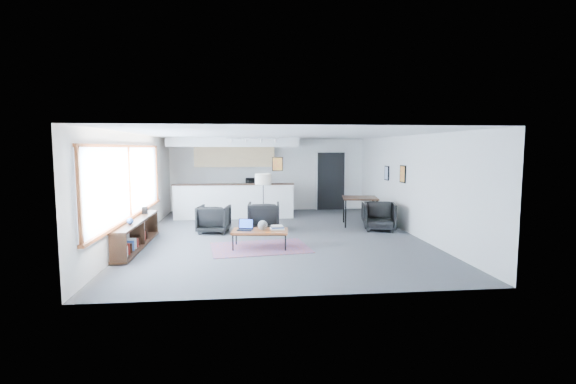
{
  "coord_description": "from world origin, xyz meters",
  "views": [
    {
      "loc": [
        -0.85,
        -10.63,
        2.25
      ],
      "look_at": [
        0.3,
        0.4,
        1.09
      ],
      "focal_mm": 26.0,
      "sensor_mm": 36.0,
      "label": 1
    }
  ],
  "objects": [
    {
      "name": "console",
      "position": [
        -3.3,
        -1.05,
        0.33
      ],
      "size": [
        0.35,
        3.0,
        0.8
      ],
      "color": "black",
      "rests_on": "floor"
    },
    {
      "name": "coaster",
      "position": [
        -0.35,
        -1.6,
        0.41
      ],
      "size": [
        0.12,
        0.12,
        0.01
      ],
      "rotation": [
        0.0,
        0.0,
        0.11
      ],
      "color": "#E5590C",
      "rests_on": "coffee_table"
    },
    {
      "name": "dining_chair_far",
      "position": [
        3.0,
        1.41,
        0.29
      ],
      "size": [
        0.65,
        0.62,
        0.59
      ],
      "primitive_type": "imported",
      "rotation": [
        0.0,
        0.0,
        2.98
      ],
      "color": "black",
      "rests_on": "floor"
    },
    {
      "name": "kilim_rug",
      "position": [
        -0.52,
        -1.33,
        0.01
      ],
      "size": [
        2.34,
        1.75,
        0.01
      ],
      "rotation": [
        0.0,
        0.0,
        0.13
      ],
      "color": "#63394E",
      "rests_on": "floor"
    },
    {
      "name": "armchair_right",
      "position": [
        -0.34,
        0.65,
        0.43
      ],
      "size": [
        0.89,
        0.84,
        0.86
      ],
      "primitive_type": "imported",
      "rotation": [
        0.0,
        0.0,
        3.07
      ],
      "color": "black",
      "rests_on": "floor"
    },
    {
      "name": "ceramic_pot",
      "position": [
        -0.46,
        -1.34,
        0.52
      ],
      "size": [
        0.22,
        0.22,
        0.22
      ],
      "rotation": [
        0.0,
        0.0,
        0.37
      ],
      "color": "gray",
      "rests_on": "coffee_table"
    },
    {
      "name": "doorway",
      "position": [
        2.3,
        4.42,
        1.07
      ],
      "size": [
        1.1,
        0.12,
        2.15
      ],
      "color": "black",
      "rests_on": "room"
    },
    {
      "name": "dining_chair_near",
      "position": [
        2.84,
        0.37,
        0.36
      ],
      "size": [
        0.85,
        0.81,
        0.73
      ],
      "primitive_type": "imported",
      "rotation": [
        0.0,
        0.0,
        -0.25
      ],
      "color": "black",
      "rests_on": "floor"
    },
    {
      "name": "microwave",
      "position": [
        -0.56,
        4.15,
        1.1
      ],
      "size": [
        0.53,
        0.32,
        0.34
      ],
      "primitive_type": "imported",
      "rotation": [
        0.0,
        0.0,
        -0.09
      ],
      "color": "black",
      "rests_on": "kitchenette"
    },
    {
      "name": "dining_table",
      "position": [
        2.49,
        1.17,
        0.76
      ],
      "size": [
        1.14,
        1.14,
        0.83
      ],
      "rotation": [
        0.0,
        0.0,
        -0.17
      ],
      "color": "black",
      "rests_on": "floor"
    },
    {
      "name": "laptop",
      "position": [
        -0.84,
        -1.24,
        0.48
      ],
      "size": [
        0.38,
        0.34,
        0.24
      ],
      "rotation": [
        0.0,
        0.0,
        -0.21
      ],
      "color": "black",
      "rests_on": "coffee_table"
    },
    {
      "name": "armchair_left",
      "position": [
        -1.69,
        0.54,
        0.41
      ],
      "size": [
        0.91,
        0.87,
        0.81
      ],
      "primitive_type": "imported",
      "rotation": [
        0.0,
        0.0,
        2.97
      ],
      "color": "black",
      "rests_on": "floor"
    },
    {
      "name": "coffee_table",
      "position": [
        -0.52,
        -1.33,
        0.38
      ],
      "size": [
        1.32,
        0.8,
        0.41
      ],
      "rotation": [
        0.0,
        0.0,
        -0.1
      ],
      "color": "brown",
      "rests_on": "floor"
    },
    {
      "name": "wall_art_upper",
      "position": [
        3.47,
        1.7,
        1.5
      ],
      "size": [
        0.03,
        0.34,
        0.44
      ],
      "color": "black",
      "rests_on": "room"
    },
    {
      "name": "window",
      "position": [
        -3.46,
        -0.9,
        1.46
      ],
      "size": [
        0.1,
        5.95,
        1.66
      ],
      "color": "#8CBFFF",
      "rests_on": "room"
    },
    {
      "name": "track_light",
      "position": [
        -0.59,
        2.2,
        2.53
      ],
      "size": [
        1.6,
        0.07,
        0.15
      ],
      "color": "silver",
      "rests_on": "room"
    },
    {
      "name": "room",
      "position": [
        0.0,
        0.0,
        1.3
      ],
      "size": [
        7.02,
        9.02,
        2.62
      ],
      "color": "#464648",
      "rests_on": "ground"
    },
    {
      "name": "book_stack",
      "position": [
        -0.12,
        -1.28,
        0.45
      ],
      "size": [
        0.32,
        0.27,
        0.09
      ],
      "rotation": [
        0.0,
        0.0,
        0.07
      ],
      "color": "silver",
      "rests_on": "coffee_table"
    },
    {
      "name": "kitchenette",
      "position": [
        -1.2,
        3.71,
        1.38
      ],
      "size": [
        4.2,
        1.96,
        2.6
      ],
      "color": "white",
      "rests_on": "floor"
    },
    {
      "name": "floor_lamp",
      "position": [
        -0.35,
        0.75,
        1.35
      ],
      "size": [
        0.59,
        0.59,
        1.56
      ],
      "rotation": [
        0.0,
        0.0,
        0.39
      ],
      "color": "black",
      "rests_on": "floor"
    },
    {
      "name": "wall_art_lower",
      "position": [
        3.47,
        0.4,
        1.55
      ],
      "size": [
        0.03,
        0.38,
        0.48
      ],
      "color": "black",
      "rests_on": "room"
    }
  ]
}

